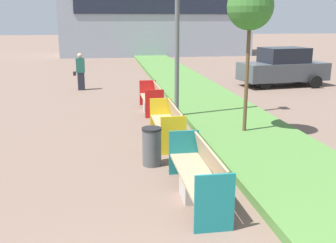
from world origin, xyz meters
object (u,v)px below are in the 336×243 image
(litter_bin, at_px, (152,146))
(parked_car_distant, at_px, (283,67))
(bench_teal_frame, at_px, (199,179))
(bench_red_frame, at_px, (152,101))
(bench_yellow_frame, at_px, (168,127))
(sapling_tree_near, at_px, (250,8))
(pedestrian_walking, at_px, (80,71))

(litter_bin, xyz_separation_m, parked_car_distant, (7.59, 9.87, 0.48))
(bench_teal_frame, relative_size, parked_car_distant, 0.55)
(bench_teal_frame, bearing_deg, bench_red_frame, 90.03)
(bench_yellow_frame, bearing_deg, sapling_tree_near, 0.88)
(bench_red_frame, relative_size, sapling_tree_near, 0.53)
(bench_red_frame, relative_size, litter_bin, 2.50)
(sapling_tree_near, xyz_separation_m, parked_car_distant, (4.82, 8.09, -2.52))
(bench_red_frame, height_order, parked_car_distant, parked_car_distant)
(parked_car_distant, bearing_deg, bench_teal_frame, -128.45)
(bench_teal_frame, xyz_separation_m, sapling_tree_near, (2.13, 3.59, 3.06))
(bench_yellow_frame, distance_m, litter_bin, 1.85)
(bench_teal_frame, distance_m, bench_red_frame, 7.18)
(parked_car_distant, bearing_deg, litter_bin, -135.25)
(bench_yellow_frame, relative_size, pedestrian_walking, 1.35)
(parked_car_distant, bearing_deg, sapling_tree_near, -128.47)
(litter_bin, relative_size, sapling_tree_near, 0.21)
(pedestrian_walking, bearing_deg, parked_car_distant, -1.91)
(bench_yellow_frame, distance_m, bench_red_frame, 3.62)
(litter_bin, bearing_deg, pedestrian_walking, 101.64)
(sapling_tree_near, bearing_deg, litter_bin, -147.34)
(parked_car_distant, bearing_deg, pedestrian_walking, 170.41)
(bench_teal_frame, height_order, litter_bin, bench_teal_frame)
(sapling_tree_near, bearing_deg, pedestrian_walking, 120.06)
(litter_bin, xyz_separation_m, pedestrian_walking, (-2.10, 10.19, 0.43))
(bench_red_frame, bearing_deg, bench_teal_frame, -89.97)
(bench_yellow_frame, xyz_separation_m, pedestrian_walking, (-2.73, 8.45, 0.48))
(parked_car_distant, bearing_deg, bench_yellow_frame, -138.26)
(litter_bin, distance_m, pedestrian_walking, 10.41)
(bench_teal_frame, distance_m, sapling_tree_near, 5.17)
(litter_bin, distance_m, parked_car_distant, 12.46)
(bench_teal_frame, bearing_deg, bench_yellow_frame, 90.03)
(bench_yellow_frame, bearing_deg, litter_bin, -109.96)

